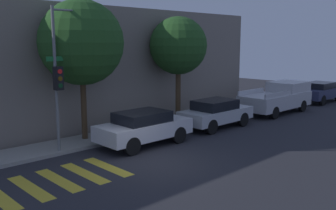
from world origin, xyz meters
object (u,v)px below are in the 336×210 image
(traffic_light_pole, at_px, (65,62))
(tree_near_corner, at_px, (81,43))
(sedan_near_corner, at_px, (144,127))
(pickup_truck, at_px, (278,97))
(tree_midblock, at_px, (178,46))
(sedan_middle, at_px, (216,113))
(sedan_far_end, at_px, (320,91))

(traffic_light_pole, relative_size, tree_near_corner, 0.93)
(sedan_near_corner, bearing_deg, tree_near_corner, 123.69)
(pickup_truck, relative_size, tree_near_corner, 0.88)
(traffic_light_pole, relative_size, tree_midblock, 1.00)
(tree_near_corner, bearing_deg, tree_midblock, 0.00)
(sedan_middle, relative_size, tree_near_corner, 0.67)
(tree_midblock, bearing_deg, traffic_light_pole, -172.01)
(traffic_light_pole, xyz_separation_m, tree_midblock, (7.31, 1.03, 0.57))
(sedan_near_corner, relative_size, sedan_middle, 1.00)
(sedan_far_end, bearing_deg, tree_near_corner, 172.95)
(sedan_near_corner, height_order, sedan_middle, sedan_near_corner)
(sedan_middle, relative_size, sedan_far_end, 0.99)
(pickup_truck, bearing_deg, sedan_middle, 180.00)
(sedan_middle, bearing_deg, tree_near_corner, 160.31)
(sedan_middle, bearing_deg, tree_midblock, 101.81)
(sedan_far_end, bearing_deg, sedan_middle, 180.00)
(sedan_far_end, distance_m, tree_near_corner, 19.06)
(sedan_near_corner, bearing_deg, sedan_far_end, -0.00)
(tree_midblock, bearing_deg, sedan_middle, -78.19)
(pickup_truck, height_order, sedan_far_end, pickup_truck)
(pickup_truck, bearing_deg, sedan_far_end, 0.00)
(traffic_light_pole, bearing_deg, pickup_truck, -5.19)
(traffic_light_pole, xyz_separation_m, tree_near_corner, (1.37, 1.03, 0.75))
(traffic_light_pole, height_order, sedan_middle, traffic_light_pole)
(traffic_light_pole, bearing_deg, tree_midblock, 7.99)
(sedan_near_corner, relative_size, sedan_far_end, 0.99)
(tree_near_corner, bearing_deg, sedan_near_corner, -56.31)
(sedan_near_corner, distance_m, sedan_far_end, 17.05)
(traffic_light_pole, distance_m, pickup_truck, 14.33)
(traffic_light_pole, relative_size, sedan_middle, 1.37)
(sedan_near_corner, distance_m, tree_midblock, 6.03)
(sedan_middle, height_order, sedan_far_end, sedan_far_end)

